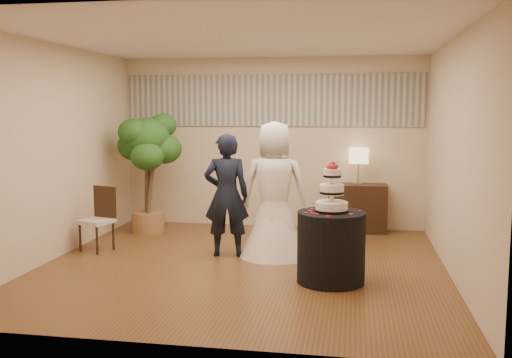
% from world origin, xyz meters
% --- Properties ---
extents(floor, '(5.00, 5.00, 0.00)m').
position_xyz_m(floor, '(0.00, 0.00, 0.00)').
color(floor, brown).
rests_on(floor, ground).
extents(ceiling, '(5.00, 5.00, 0.00)m').
position_xyz_m(ceiling, '(0.00, 0.00, 2.80)').
color(ceiling, white).
rests_on(ceiling, wall_back).
extents(wall_back, '(5.00, 0.06, 2.80)m').
position_xyz_m(wall_back, '(0.00, 2.50, 1.40)').
color(wall_back, beige).
rests_on(wall_back, ground).
extents(wall_front, '(5.00, 0.06, 2.80)m').
position_xyz_m(wall_front, '(0.00, -2.50, 1.40)').
color(wall_front, beige).
rests_on(wall_front, ground).
extents(wall_left, '(0.06, 5.00, 2.80)m').
position_xyz_m(wall_left, '(-2.50, 0.00, 1.40)').
color(wall_left, beige).
rests_on(wall_left, ground).
extents(wall_right, '(0.06, 5.00, 2.80)m').
position_xyz_m(wall_right, '(2.50, 0.00, 1.40)').
color(wall_right, beige).
rests_on(wall_right, ground).
extents(mural_border, '(4.90, 0.02, 0.85)m').
position_xyz_m(mural_border, '(0.00, 2.48, 2.10)').
color(mural_border, '#9A988C').
rests_on(mural_border, wall_back).
extents(groom, '(0.66, 0.49, 1.64)m').
position_xyz_m(groom, '(-0.31, 0.45, 0.82)').
color(groom, black).
rests_on(groom, floor).
extents(bride, '(0.95, 0.95, 1.80)m').
position_xyz_m(bride, '(0.33, 0.53, 0.90)').
color(bride, white).
rests_on(bride, floor).
extents(cake_table, '(0.92, 0.92, 0.81)m').
position_xyz_m(cake_table, '(1.12, -0.51, 0.40)').
color(cake_table, black).
rests_on(cake_table, floor).
extents(wedding_cake, '(0.37, 0.37, 0.57)m').
position_xyz_m(wedding_cake, '(1.12, -0.51, 1.09)').
color(wedding_cake, white).
rests_on(wedding_cake, cake_table).
extents(console, '(0.92, 0.41, 0.77)m').
position_xyz_m(console, '(1.43, 2.27, 0.38)').
color(console, black).
rests_on(console, floor).
extents(table_lamp, '(0.31, 0.31, 0.58)m').
position_xyz_m(table_lamp, '(1.43, 2.27, 1.06)').
color(table_lamp, beige).
rests_on(table_lamp, console).
extents(ficus_tree, '(1.27, 1.27, 1.93)m').
position_xyz_m(ficus_tree, '(-1.86, 1.64, 0.96)').
color(ficus_tree, '#24561B').
rests_on(ficus_tree, floor).
extents(side_chair, '(0.53, 0.54, 0.89)m').
position_xyz_m(side_chair, '(-2.14, 0.39, 0.44)').
color(side_chair, black).
rests_on(side_chair, floor).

